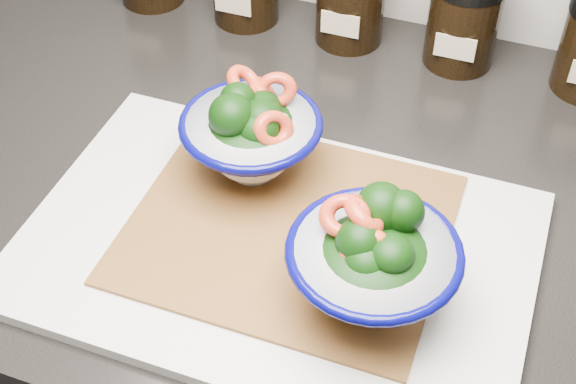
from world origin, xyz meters
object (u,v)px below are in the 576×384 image
(cutting_board, at_px, (277,249))
(spice_jar_d, at_px, (464,18))
(bowl_left, at_px, (252,134))
(bowl_right, at_px, (373,262))

(cutting_board, relative_size, spice_jar_d, 3.98)
(cutting_board, distance_m, spice_jar_d, 0.36)
(cutting_board, xyz_separation_m, bowl_left, (-0.05, 0.08, 0.05))
(bowl_right, relative_size, spice_jar_d, 1.25)
(cutting_board, height_order, spice_jar_d, spice_jar_d)
(cutting_board, distance_m, bowl_left, 0.11)
(bowl_right, xyz_separation_m, spice_jar_d, (-0.00, 0.38, -0.00))
(bowl_right, bearing_deg, spice_jar_d, 90.37)
(cutting_board, bearing_deg, bowl_left, 124.32)
(bowl_left, xyz_separation_m, spice_jar_d, (0.15, 0.27, -0.00))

